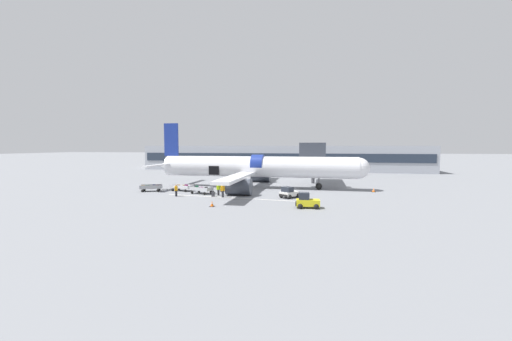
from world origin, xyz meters
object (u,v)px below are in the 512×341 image
Objects in this scene: ground_crew_helper at (223,190)px; baggage_cart_loading at (202,190)px; baggage_tug_lead at (307,202)px; ground_crew_loader_a at (231,186)px; baggage_cart_queued at (182,188)px; ground_crew_supervisor at (221,186)px; baggage_tug_mid at (289,193)px; baggage_cart_empty at (151,188)px; suitcase_on_tarmac_upright at (213,194)px; ground_crew_driver at (218,189)px; ground_crew_loader_b at (176,190)px; airplane at (255,168)px.

baggage_cart_loading is at bearing 147.57° from ground_crew_helper.
baggage_tug_lead is 1.59× the size of ground_crew_loader_a.
ground_crew_supervisor is at bearing 3.24° from baggage_cart_queued.
ground_crew_loader_a is at bearing 138.67° from baggage_tug_lead.
baggage_tug_mid is 1.67× the size of ground_crew_supervisor.
ground_crew_supervisor is at bearing 47.80° from baggage_cart_loading.
ground_crew_helper is at bearing -32.43° from baggage_cart_loading.
baggage_cart_empty is 10.95m from suitcase_on_tarmac_upright.
ground_crew_driver is 0.94× the size of ground_crew_supervisor.
ground_crew_helper is (0.36, -5.14, 0.04)m from ground_crew_loader_a.
ground_crew_loader_b is at bearing -172.45° from baggage_tug_mid.
ground_crew_supervisor is (4.52, 5.20, 0.07)m from ground_crew_loader_b.
baggage_cart_queued is 5.17× the size of suitcase_on_tarmac_upright.
baggage_tug_mid is at bearing 7.06° from suitcase_on_tarmac_upright.
baggage_cart_empty is 2.31× the size of ground_crew_supervisor.
ground_crew_driver is at bearing 152.60° from baggage_tug_lead.
baggage_tug_lead is 17.88m from ground_crew_loader_b.
baggage_cart_loading is 3.84m from ground_crew_loader_b.
baggage_tug_mid reaches higher than baggage_cart_loading.
baggage_tug_mid is at bearing 9.74° from ground_crew_helper.
ground_crew_driver is at bearing -24.27° from baggage_cart_queued.
airplane is at bearing 25.86° from baggage_cart_empty.
suitcase_on_tarmac_upright is (2.42, -2.20, -0.16)m from baggage_cart_loading.
ground_crew_driver reaches higher than suitcase_on_tarmac_upright.
suitcase_on_tarmac_upright is at bearing -42.31° from baggage_cart_loading.
ground_crew_loader_a is 0.96× the size of ground_crew_helper.
baggage_cart_empty is (-8.15, 0.66, -0.01)m from baggage_cart_loading.
baggage_cart_loading is at bearing 175.48° from baggage_tug_mid.
baggage_tug_mid is at bearing 111.96° from baggage_tug_lead.
ground_crew_helper is (6.29, 0.50, 0.09)m from ground_crew_loader_b.
baggage_cart_loading is 3.09m from ground_crew_supervisor.
ground_crew_supervisor is at bearing 94.61° from suitcase_on_tarmac_upright.
baggage_tug_mid is at bearing -22.62° from ground_crew_loader_a.
airplane is at bearing 29.56° from baggage_cart_queued.
baggage_cart_empty reaches higher than baggage_cart_queued.
baggage_tug_lead is 1.68× the size of ground_crew_loader_b.
ground_crew_helper reaches higher than ground_crew_supervisor.
ground_crew_loader_b is at bearing -171.45° from suitcase_on_tarmac_upright.
ground_crew_loader_b is at bearing -32.30° from baggage_cart_empty.
baggage_tug_mid is 20.53m from baggage_cart_empty.
baggage_cart_queued is 2.42× the size of ground_crew_supervisor.
ground_crew_driver is (-0.69, -3.76, -0.03)m from ground_crew_loader_a.
baggage_tug_mid is at bearing -4.52° from baggage_cart_loading.
baggage_cart_empty is at bearing -163.53° from baggage_cart_queued.
ground_crew_loader_a is 2.09× the size of suitcase_on_tarmac_upright.
ground_crew_loader_a reaches higher than baggage_tug_lead.
baggage_tug_mid is 1.70× the size of ground_crew_loader_a.
ground_crew_driver reaches higher than baggage_cart_empty.
baggage_cart_queued is 2.62× the size of ground_crew_loader_b.
baggage_tug_lead is 0.67× the size of baggage_cart_empty.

